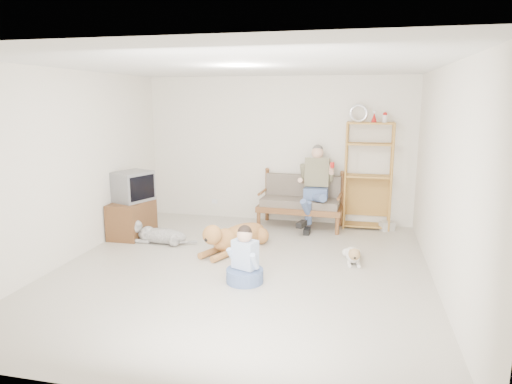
% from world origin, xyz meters
% --- Properties ---
extents(floor, '(5.50, 5.50, 0.00)m').
position_xyz_m(floor, '(0.00, 0.00, 0.00)').
color(floor, beige).
rests_on(floor, ground).
extents(ceiling, '(5.50, 5.50, 0.00)m').
position_xyz_m(ceiling, '(0.00, 0.00, 2.70)').
color(ceiling, silver).
rests_on(ceiling, ground).
extents(wall_back, '(5.00, 0.00, 5.00)m').
position_xyz_m(wall_back, '(0.00, 2.75, 1.35)').
color(wall_back, silver).
rests_on(wall_back, ground).
extents(wall_front, '(5.00, 0.00, 5.00)m').
position_xyz_m(wall_front, '(0.00, -2.75, 1.35)').
color(wall_front, silver).
rests_on(wall_front, ground).
extents(wall_left, '(0.00, 5.50, 5.50)m').
position_xyz_m(wall_left, '(-2.50, 0.00, 1.35)').
color(wall_left, silver).
rests_on(wall_left, ground).
extents(wall_right, '(0.00, 5.50, 5.50)m').
position_xyz_m(wall_right, '(2.50, 0.00, 1.35)').
color(wall_right, silver).
rests_on(wall_right, ground).
extents(loveseat, '(1.54, 0.78, 0.95)m').
position_xyz_m(loveseat, '(0.50, 2.41, 0.49)').
color(loveseat, brown).
rests_on(loveseat, ground).
extents(man, '(0.57, 0.81, 1.31)m').
position_xyz_m(man, '(0.75, 2.22, 0.69)').
color(man, '#54669A').
rests_on(man, loveseat).
extents(etagere, '(0.84, 0.37, 2.20)m').
position_xyz_m(etagere, '(1.67, 2.55, 0.97)').
color(etagere, '#BB8E3A').
rests_on(etagere, ground).
extents(book_stack, '(0.29, 0.26, 0.15)m').
position_xyz_m(book_stack, '(2.04, 2.47, 0.08)').
color(book_stack, silver).
rests_on(book_stack, ground).
extents(tv_stand, '(0.50, 0.90, 0.60)m').
position_xyz_m(tv_stand, '(-2.23, 1.19, 0.30)').
color(tv_stand, brown).
rests_on(tv_stand, ground).
extents(crt_tv, '(0.66, 0.73, 0.50)m').
position_xyz_m(crt_tv, '(-2.19, 1.22, 0.85)').
color(crt_tv, slate).
rests_on(crt_tv, tv_stand).
extents(wall_outlet, '(0.12, 0.02, 0.08)m').
position_xyz_m(wall_outlet, '(-1.25, 2.73, 0.30)').
color(wall_outlet, silver).
rests_on(wall_outlet, ground).
extents(golden_retriever, '(0.85, 1.59, 0.51)m').
position_xyz_m(golden_retriever, '(-0.32, 0.83, 0.21)').
color(golden_retriever, '#BB7741').
rests_on(golden_retriever, ground).
extents(shaggy_dog, '(1.22, 0.30, 0.36)m').
position_xyz_m(shaggy_dog, '(-1.65, 0.89, 0.15)').
color(shaggy_dog, silver).
rests_on(shaggy_dog, ground).
extents(terrier, '(0.25, 0.71, 0.26)m').
position_xyz_m(terrier, '(1.48, 0.67, 0.11)').
color(terrier, white).
rests_on(terrier, ground).
extents(child, '(0.47, 0.47, 0.75)m').
position_xyz_m(child, '(0.15, -0.35, 0.27)').
color(child, '#54669A').
rests_on(child, ground).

